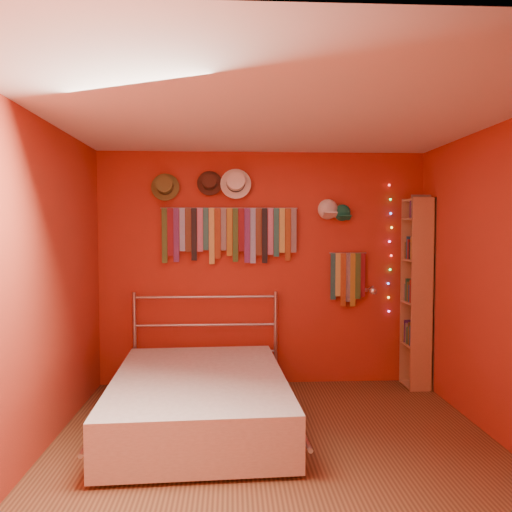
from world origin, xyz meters
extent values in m
plane|color=#512E1B|center=(0.00, 0.00, 0.00)|extent=(3.50, 3.50, 0.00)
cube|color=maroon|center=(0.00, 1.75, 1.25)|extent=(3.50, 0.02, 2.50)
cube|color=maroon|center=(1.75, 0.00, 1.25)|extent=(0.02, 3.50, 2.50)
cube|color=maroon|center=(-1.75, 0.00, 1.25)|extent=(0.02, 3.50, 2.50)
cube|color=white|center=(0.00, 0.00, 2.50)|extent=(3.50, 3.50, 0.02)
cylinder|color=#ACADB1|center=(-0.36, 1.70, 1.90)|extent=(1.45, 0.01, 0.01)
cube|color=#2E5020|center=(-1.04, 1.69, 1.61)|extent=(0.06, 0.01, 0.58)
cube|color=maroon|center=(-0.98, 1.68, 1.65)|extent=(0.06, 0.01, 0.50)
cube|color=#40175C|center=(-0.92, 1.68, 1.61)|extent=(0.06, 0.01, 0.57)
cube|color=#7A9DDA|center=(-0.85, 1.69, 1.67)|extent=(0.06, 0.01, 0.46)
cube|color=#4D2A19|center=(-0.79, 1.68, 1.67)|extent=(0.06, 0.01, 0.46)
cube|color=black|center=(-0.73, 1.68, 1.62)|extent=(0.06, 0.01, 0.55)
cube|color=#AC568A|center=(-0.67, 1.69, 1.67)|extent=(0.06, 0.01, 0.46)
cube|color=#1A5E5B|center=(-0.61, 1.68, 1.68)|extent=(0.06, 0.01, 0.45)
cube|color=#B5A548|center=(-0.54, 1.68, 1.60)|extent=(0.06, 0.01, 0.59)
cube|color=maroon|center=(-0.48, 1.69, 1.63)|extent=(0.06, 0.01, 0.54)
cube|color=#121E52|center=(-0.42, 1.68, 1.67)|extent=(0.06, 0.01, 0.45)
cube|color=olive|center=(-0.36, 1.68, 1.65)|extent=(0.06, 0.01, 0.51)
cube|color=#285220|center=(-0.29, 1.69, 1.61)|extent=(0.06, 0.01, 0.57)
cube|color=#600E15|center=(-0.23, 1.68, 1.67)|extent=(0.06, 0.01, 0.46)
cube|color=#471863|center=(-0.17, 1.68, 1.61)|extent=(0.06, 0.01, 0.58)
cube|color=#6F84C5|center=(-0.11, 1.69, 1.61)|extent=(0.06, 0.01, 0.59)
cube|color=#532D1B|center=(-0.05, 1.68, 1.65)|extent=(0.06, 0.01, 0.50)
cube|color=black|center=(0.02, 1.68, 1.61)|extent=(0.06, 0.01, 0.59)
cube|color=#A75385|center=(0.08, 1.69, 1.65)|extent=(0.06, 0.01, 0.50)
cube|color=#1B6156|center=(0.14, 1.68, 1.64)|extent=(0.06, 0.01, 0.52)
cube|color=#ADB247|center=(0.20, 1.68, 1.66)|extent=(0.06, 0.01, 0.47)
cube|color=brown|center=(0.27, 1.69, 1.62)|extent=(0.06, 0.01, 0.56)
cube|color=#151251|center=(0.33, 1.68, 1.66)|extent=(0.06, 0.01, 0.47)
cylinder|color=#ACADB1|center=(0.92, 1.70, 1.42)|extent=(0.40, 0.01, 0.01)
cube|color=#184A54|center=(0.76, 1.69, 1.17)|extent=(0.06, 0.01, 0.50)
cube|color=#B2A847|center=(0.81, 1.68, 1.19)|extent=(0.06, 0.01, 0.46)
cube|color=maroon|center=(0.87, 1.68, 1.13)|extent=(0.06, 0.01, 0.57)
cube|color=navy|center=(0.92, 1.69, 1.15)|extent=(0.06, 0.01, 0.53)
cube|color=olive|center=(0.97, 1.68, 1.13)|extent=(0.06, 0.01, 0.58)
cube|color=#284F1F|center=(1.03, 1.68, 1.17)|extent=(0.06, 0.01, 0.50)
cube|color=maroon|center=(1.08, 1.69, 1.18)|extent=(0.06, 0.01, 0.48)
cylinder|color=brown|center=(-1.03, 1.69, 2.12)|extent=(0.29, 0.07, 0.29)
cylinder|color=brown|center=(-1.03, 1.64, 2.13)|extent=(0.17, 0.14, 0.19)
cylinder|color=#332314|center=(-1.03, 1.66, 2.12)|extent=(0.18, 0.06, 0.18)
cylinder|color=#412217|center=(-0.56, 1.69, 2.16)|extent=(0.27, 0.07, 0.26)
cylinder|color=#412217|center=(-0.56, 1.64, 2.17)|extent=(0.16, 0.13, 0.17)
cylinder|color=black|center=(-0.56, 1.67, 2.16)|extent=(0.16, 0.05, 0.16)
cylinder|color=white|center=(-0.29, 1.69, 2.15)|extent=(0.33, 0.08, 0.32)
cylinder|color=white|center=(-0.29, 1.63, 2.17)|extent=(0.19, 0.16, 0.21)
cylinder|color=black|center=(-0.29, 1.66, 2.16)|extent=(0.20, 0.07, 0.20)
ellipsoid|color=white|center=(0.70, 1.70, 1.89)|extent=(0.20, 0.15, 0.20)
cube|color=white|center=(0.70, 1.58, 1.83)|extent=(0.14, 0.10, 0.06)
ellipsoid|color=#176A4B|center=(0.85, 1.70, 1.85)|extent=(0.18, 0.13, 0.18)
cube|color=#176A4B|center=(0.85, 1.59, 1.80)|extent=(0.13, 0.09, 0.05)
sphere|color=#FF3333|center=(1.36, 1.71, 2.15)|extent=(0.02, 0.02, 0.02)
sphere|color=#33FF4C|center=(1.38, 1.71, 2.00)|extent=(0.02, 0.02, 0.02)
sphere|color=#4C66FF|center=(1.38, 1.71, 1.85)|extent=(0.02, 0.02, 0.02)
sphere|color=yellow|center=(1.40, 1.71, 1.69)|extent=(0.02, 0.02, 0.02)
sphere|color=#FF4CCC|center=(1.38, 1.71, 1.54)|extent=(0.02, 0.02, 0.02)
sphere|color=#FF3333|center=(1.40, 1.71, 1.39)|extent=(0.02, 0.02, 0.02)
sphere|color=#33FF4C|center=(1.39, 1.71, 1.24)|extent=(0.02, 0.02, 0.02)
sphere|color=#4C66FF|center=(1.37, 1.71, 1.09)|extent=(0.02, 0.02, 0.02)
sphere|color=yellow|center=(1.37, 1.71, 0.93)|extent=(0.02, 0.02, 0.02)
sphere|color=#FF4CCC|center=(1.38, 1.71, 0.78)|extent=(0.02, 0.02, 0.02)
cylinder|color=#ACADB1|center=(1.13, 1.73, 1.01)|extent=(0.04, 0.03, 0.04)
cylinder|color=#ACADB1|center=(1.13, 1.60, 1.05)|extent=(0.02, 0.28, 0.09)
sphere|color=white|center=(1.13, 1.45, 1.03)|extent=(0.08, 0.08, 0.08)
cube|color=#AC7B4D|center=(1.62, 1.37, 1.00)|extent=(0.24, 0.02, 2.00)
cube|color=#AC7B4D|center=(1.62, 1.69, 1.00)|extent=(0.24, 0.02, 2.00)
cube|color=#AC7B4D|center=(1.74, 1.53, 1.00)|extent=(0.02, 0.34, 2.00)
cube|color=#AC7B4D|center=(1.62, 1.53, 0.02)|extent=(0.24, 0.32, 0.02)
cube|color=#AC7B4D|center=(1.62, 1.53, 0.45)|extent=(0.24, 0.32, 0.02)
cube|color=#AC7B4D|center=(1.62, 1.53, 0.90)|extent=(0.24, 0.32, 0.02)
cube|color=#AC7B4D|center=(1.62, 1.53, 1.35)|extent=(0.24, 0.32, 0.02)
cube|color=#AC7B4D|center=(1.62, 1.53, 1.78)|extent=(0.24, 0.32, 0.02)
cube|color=#AC7B4D|center=(1.62, 1.53, 1.98)|extent=(0.24, 0.32, 0.02)
cylinder|color=#ACADB1|center=(-1.36, 1.65, 0.51)|extent=(0.04, 0.04, 1.01)
cylinder|color=#ACADB1|center=(0.13, 1.65, 0.51)|extent=(0.04, 0.04, 1.01)
cylinder|color=#ACADB1|center=(-0.61, 1.65, 0.37)|extent=(1.49, 0.03, 0.03)
cylinder|color=#ACADB1|center=(-0.61, 1.65, 0.66)|extent=(1.49, 0.03, 0.03)
cylinder|color=#ACADB1|center=(-0.61, 1.65, 0.96)|extent=(1.49, 0.03, 0.03)
cube|color=#BEB6AB|center=(-0.61, 0.59, 0.23)|extent=(1.52, 2.09, 0.41)
cylinder|color=#ACADB1|center=(-1.36, 0.59, 0.21)|extent=(0.13, 2.02, 0.03)
cylinder|color=#ACADB1|center=(0.13, 0.59, 0.21)|extent=(0.13, 2.02, 0.03)
camera|label=1|loc=(-0.34, -3.61, 1.67)|focal=35.00mm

